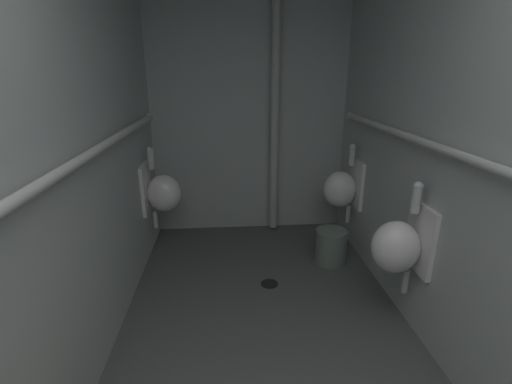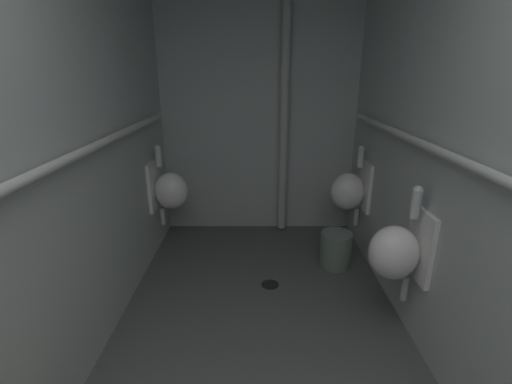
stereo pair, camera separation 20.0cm
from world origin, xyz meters
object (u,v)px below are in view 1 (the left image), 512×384
urinal_right_mid (399,245)px  standpipe_back_wall (275,101)px  urinal_left_mid (162,192)px  floor_drain (269,283)px  urinal_right_far (342,188)px  waste_bin (331,246)px

urinal_right_mid → standpipe_back_wall: bearing=109.8°
standpipe_back_wall → urinal_left_mid: bearing=-157.4°
urinal_left_mid → floor_drain: bearing=-34.0°
urinal_left_mid → standpipe_back_wall: size_ratio=0.28×
urinal_left_mid → urinal_right_far: bearing=-0.5°
urinal_left_mid → waste_bin: 1.59m
urinal_right_mid → urinal_right_far: bearing=90.0°
waste_bin → urinal_right_mid: bearing=-79.6°
urinal_left_mid → waste_bin: size_ratio=2.45×
urinal_left_mid → standpipe_back_wall: 1.38m
standpipe_back_wall → waste_bin: size_ratio=8.62×
standpipe_back_wall → waste_bin: bearing=-60.8°
urinal_right_mid → urinal_right_far: size_ratio=1.00×
urinal_right_far → floor_drain: (-0.74, -0.60, -0.60)m
urinal_left_mid → urinal_right_mid: (1.65, -1.17, 0.00)m
urinal_right_mid → standpipe_back_wall: (-0.58, 1.61, 0.76)m
urinal_right_far → floor_drain: bearing=-141.1°
urinal_right_far → floor_drain: urinal_right_far is taller
floor_drain → waste_bin: waste_bin is taller
urinal_right_far → urinal_right_mid: bearing=-90.0°
urinal_right_far → waste_bin: size_ratio=2.45×
urinal_left_mid → standpipe_back_wall: standpipe_back_wall is taller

